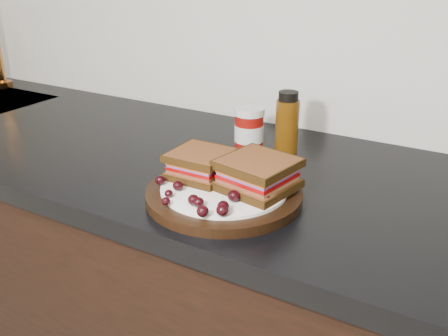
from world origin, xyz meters
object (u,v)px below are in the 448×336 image
at_px(plate, 224,194).
at_px(oil_bottle, 287,123).
at_px(condiment_jar, 249,130).
at_px(sandwich_left, 201,164).

bearing_deg(plate, oil_bottle, 88.78).
distance_m(condiment_jar, oil_bottle, 0.09).
xyz_separation_m(plate, condiment_jar, (-0.07, 0.24, 0.04)).
bearing_deg(plate, sandwich_left, 162.67).
xyz_separation_m(condiment_jar, oil_bottle, (0.08, 0.02, 0.02)).
bearing_deg(oil_bottle, condiment_jar, -163.25).
bearing_deg(condiment_jar, plate, -72.59).
bearing_deg(sandwich_left, plate, -17.71).
height_order(plate, condiment_jar, condiment_jar).
xyz_separation_m(plate, sandwich_left, (-0.06, 0.02, 0.04)).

